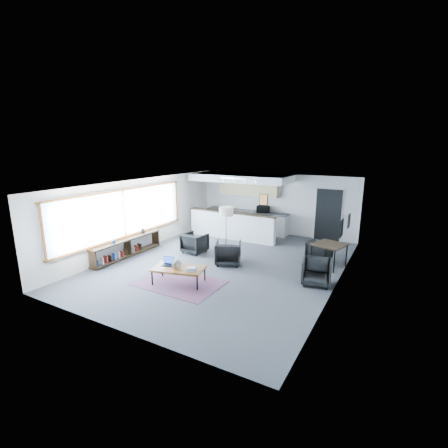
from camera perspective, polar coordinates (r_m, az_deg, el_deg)
The scene contains 21 objects.
room at distance 10.28m, azimuth 0.09°, elevation -0.23°, with size 7.02×9.02×2.62m.
window at distance 11.66m, azimuth -17.19°, elevation 1.59°, with size 0.10×5.95×1.66m.
console at distance 11.72m, azimuth -16.77°, elevation -4.03°, with size 0.35×3.00×0.80m.
kitchenette at distance 14.03m, azimuth 3.22°, elevation 3.81°, with size 4.20×1.96×2.60m.
doorway at distance 13.65m, azimuth 17.86°, elevation 1.60°, with size 1.10×0.12×2.15m.
track_light at distance 12.27m, azimuth 2.73°, elevation 7.83°, with size 1.60×0.07×0.15m.
wall_art_lower at distance 9.49m, azimuth 19.95°, elevation -0.70°, with size 0.03×0.38×0.48m.
wall_art_upper at distance 10.75m, azimuth 21.11°, elevation 0.55°, with size 0.03×0.34×0.44m.
kilim_rug at distance 9.34m, azimuth -7.89°, elevation -10.22°, with size 2.35×1.61×0.01m.
coffee_table at distance 9.18m, azimuth -7.97°, elevation -7.81°, with size 1.57×1.10×0.46m.
laptop at distance 9.41m, azimuth -9.77°, elevation -6.68°, with size 0.37×0.33×0.22m.
ceramic_pot at distance 9.10m, azimuth -8.36°, elevation -6.92°, with size 0.26×0.26×0.26m.
book_stack at distance 8.92m, azimuth -5.67°, elevation -7.86°, with size 0.36×0.32×0.09m.
coaster at distance 8.94m, azimuth -8.71°, elevation -8.18°, with size 0.11×0.11×0.01m.
armchair_left at distance 11.69m, azimuth -5.17°, elevation -3.19°, with size 0.76×0.71×0.79m, color black.
armchair_right at distance 10.54m, azimuth 0.73°, elevation -4.90°, with size 0.80×0.75×0.83m, color black.
floor_lamp at distance 11.21m, azimuth 0.38°, elevation 1.93°, with size 0.50×0.50×1.72m.
dining_table at distance 10.76m, azimuth 18.06°, elevation -3.70°, with size 1.11×1.11×0.75m.
dining_chair_near at distance 9.42m, azimuth 15.95°, elevation -8.26°, with size 0.66×0.61×0.68m, color black.
dining_chair_far at distance 11.38m, azimuth 16.42°, elevation -4.63°, with size 0.60×0.56×0.62m, color black.
microwave at distance 14.16m, azimuth 6.90°, elevation 2.70°, with size 0.52×0.29×0.35m, color black.
Camera 1 is at (4.87, -8.72, 3.76)m, focal length 26.00 mm.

